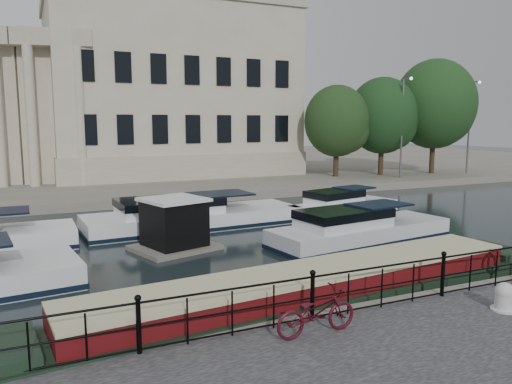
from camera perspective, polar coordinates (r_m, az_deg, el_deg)
ground_plane at (r=14.11m, az=1.56°, el=-13.34°), size 160.00×160.00×0.00m
far_bank at (r=51.36m, az=-17.93°, el=2.24°), size 120.00×42.00×0.55m
railing at (r=11.84m, az=6.47°, el=-11.47°), size 24.14×0.14×1.22m
civic_building at (r=46.79m, az=-18.90°, el=9.96°), size 53.55×31.84×16.85m
lamp_posts at (r=45.46m, az=20.03°, el=7.15°), size 8.24×1.55×8.07m
bicycle at (r=11.18m, az=6.89°, el=-13.47°), size 1.95×0.71×1.02m
mooring_bollard at (r=13.89m, az=26.53°, el=-10.71°), size 0.62×0.62×0.70m
narrowboat at (r=13.98m, az=6.60°, el=-12.00°), size 16.93×3.81×1.61m
harbour_hut at (r=20.41m, az=-9.33°, el=-3.90°), size 3.68×3.34×2.19m
cabin_cruisers at (r=21.48m, az=-10.16°, el=-4.92°), size 26.11×10.49×1.99m
trees at (r=45.29m, az=16.29°, el=8.59°), size 15.58×7.57×10.04m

